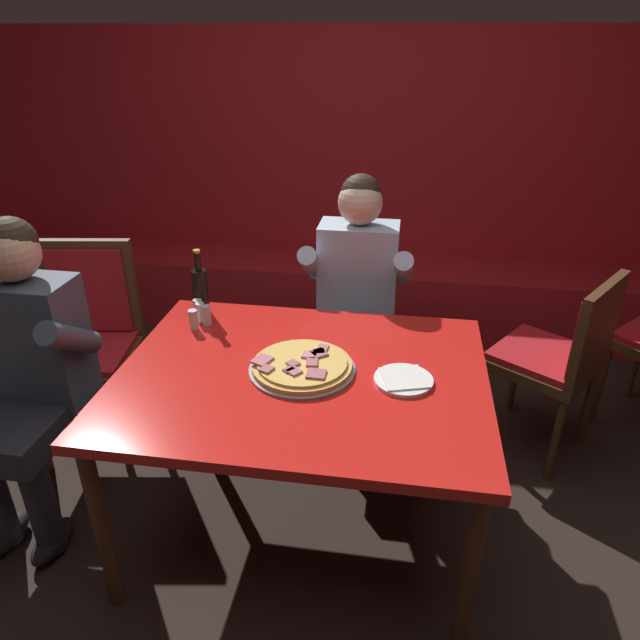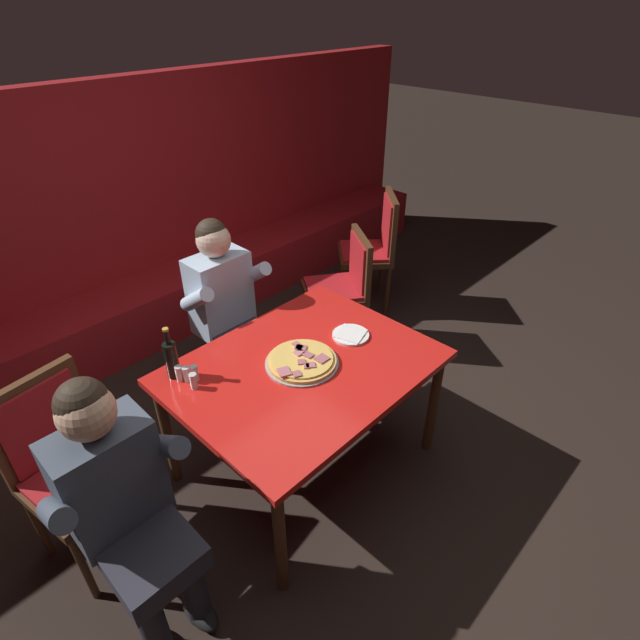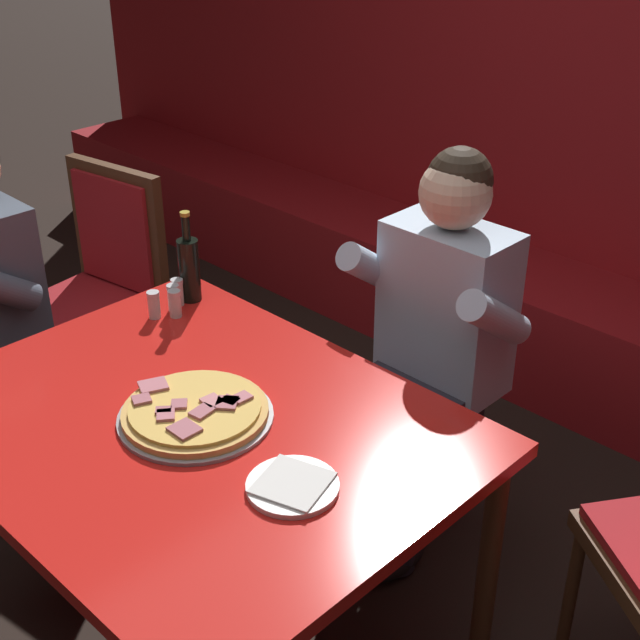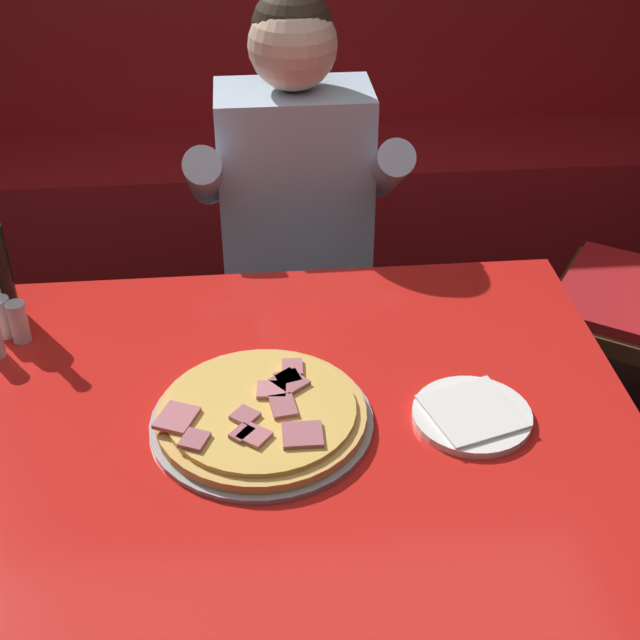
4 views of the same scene
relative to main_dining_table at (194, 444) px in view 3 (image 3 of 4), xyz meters
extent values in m
plane|color=black|center=(0.00, 0.00, -0.68)|extent=(24.00, 24.00, 0.00)
cube|color=#A3191E|center=(0.00, 2.18, 0.27)|extent=(6.80, 0.16, 1.90)
cube|color=#A3191E|center=(0.00, 1.86, -0.45)|extent=(6.46, 0.48, 0.46)
cylinder|color=#4C2D19|center=(-0.61, 0.46, -0.32)|extent=(0.06, 0.06, 0.71)
cylinder|color=#4C2D19|center=(0.61, 0.46, -0.32)|extent=(0.06, 0.06, 0.71)
cube|color=red|center=(0.00, 0.00, 0.05)|extent=(1.34, 1.04, 0.04)
cylinder|color=#9E9EA3|center=(0.00, 0.01, 0.08)|extent=(0.39, 0.39, 0.01)
cylinder|color=#DBA856|center=(0.00, 0.01, 0.09)|extent=(0.37, 0.37, 0.02)
cylinder|color=#E0B251|center=(0.00, 0.01, 0.11)|extent=(0.33, 0.33, 0.01)
cube|color=#B76670|center=(-0.01, -0.07, 0.11)|extent=(0.06, 0.06, 0.01)
cube|color=#A85B66|center=(0.05, 0.07, 0.11)|extent=(0.08, 0.08, 0.01)
cube|color=#A85B66|center=(0.07, -0.07, 0.11)|extent=(0.07, 0.06, 0.01)
cube|color=#B76670|center=(0.06, 0.11, 0.11)|extent=(0.04, 0.05, 0.01)
cube|color=#A85B66|center=(-0.03, -0.06, 0.11)|extent=(0.05, 0.05, 0.01)
cube|color=#C6757A|center=(0.02, 0.05, 0.11)|extent=(0.05, 0.05, 0.01)
cube|color=#A85B66|center=(-0.03, -0.01, 0.11)|extent=(0.06, 0.06, 0.01)
cube|color=#B76670|center=(-0.14, -0.01, 0.11)|extent=(0.08, 0.09, 0.01)
cube|color=#A85B66|center=(0.04, 0.01, 0.11)|extent=(0.05, 0.06, 0.01)
cube|color=#A85B66|center=(0.05, 0.08, 0.11)|extent=(0.05, 0.05, 0.01)
cube|color=#A85B66|center=(-0.11, -0.07, 0.11)|extent=(0.06, 0.06, 0.01)
cylinder|color=white|center=(0.37, -0.01, 0.08)|extent=(0.21, 0.21, 0.01)
cube|color=white|center=(0.37, -0.01, 0.09)|extent=(0.19, 0.19, 0.01)
cylinder|color=black|center=(-0.52, 0.41, 0.17)|extent=(0.07, 0.07, 0.20)
cylinder|color=black|center=(-0.52, 0.41, 0.31)|extent=(0.03, 0.03, 0.08)
cylinder|color=#B29933|center=(-0.52, 0.41, 0.36)|extent=(0.03, 0.03, 0.01)
cylinder|color=silver|center=(-0.52, 0.36, 0.11)|extent=(0.04, 0.04, 0.07)
cylinder|color=#28231E|center=(-0.52, 0.36, 0.09)|extent=(0.03, 0.03, 0.04)
cylinder|color=silver|center=(-0.52, 0.36, 0.15)|extent=(0.04, 0.04, 0.01)
cylinder|color=silver|center=(-0.50, 0.33, 0.11)|extent=(0.04, 0.04, 0.07)
cylinder|color=#B23323|center=(-0.50, 0.33, 0.09)|extent=(0.03, 0.03, 0.04)
cylinder|color=silver|center=(-0.50, 0.33, 0.15)|extent=(0.04, 0.04, 0.01)
cylinder|color=silver|center=(-0.50, 0.26, 0.11)|extent=(0.04, 0.04, 0.07)
cylinder|color=#516B33|center=(-0.50, 0.26, 0.09)|extent=(0.03, 0.03, 0.04)
cylinder|color=silver|center=(-0.50, 0.26, 0.15)|extent=(0.04, 0.04, 0.01)
cylinder|color=silver|center=(-0.46, 0.31, 0.11)|extent=(0.04, 0.04, 0.07)
cylinder|color=silver|center=(-0.46, 0.31, 0.09)|extent=(0.03, 0.03, 0.04)
cylinder|color=silver|center=(-0.46, 0.31, 0.15)|extent=(0.04, 0.04, 0.01)
ellipsoid|color=black|center=(0.02, 0.58, -0.64)|extent=(0.11, 0.24, 0.09)
ellipsoid|color=black|center=(0.22, 0.58, -0.64)|extent=(0.11, 0.24, 0.09)
cylinder|color=#282833|center=(0.02, 0.58, -0.45)|extent=(0.11, 0.11, 0.43)
cylinder|color=#282833|center=(0.22, 0.58, -0.45)|extent=(0.11, 0.11, 0.43)
cube|color=#282833|center=(0.12, 0.68, -0.17)|extent=(0.34, 0.40, 0.12)
cube|color=silver|center=(0.12, 0.88, 0.10)|extent=(0.38, 0.22, 0.52)
cylinder|color=silver|center=(-0.10, 0.80, 0.18)|extent=(0.09, 0.30, 0.25)
cylinder|color=silver|center=(0.34, 0.80, 0.18)|extent=(0.09, 0.30, 0.25)
sphere|color=beige|center=(0.12, 0.88, 0.46)|extent=(0.21, 0.21, 0.21)
sphere|color=#2D2319|center=(0.12, 0.90, 0.50)|extent=(0.19, 0.19, 0.19)
cylinder|color=#4C2D19|center=(0.75, 0.66, -0.46)|extent=(0.04, 0.04, 0.44)
cylinder|color=#4C2D19|center=(-1.26, 0.14, -0.45)|extent=(0.04, 0.04, 0.47)
cylinder|color=#4C2D19|center=(-0.88, 0.20, -0.45)|extent=(0.04, 0.04, 0.47)
cylinder|color=#4C2D19|center=(-1.31, 0.52, -0.45)|extent=(0.04, 0.04, 0.47)
cylinder|color=#4C2D19|center=(-0.94, 0.58, -0.45)|extent=(0.04, 0.04, 0.47)
cube|color=#4C2D19|center=(-1.10, 0.36, -0.19)|extent=(0.50, 0.50, 0.05)
cube|color=#A3191E|center=(-1.10, 0.36, -0.15)|extent=(0.46, 0.46, 0.03)
cube|color=#4C2D19|center=(-1.13, 0.56, 0.08)|extent=(0.44, 0.11, 0.49)
cube|color=#A3191E|center=(-1.12, 0.53, 0.08)|extent=(0.36, 0.08, 0.41)
camera|label=1|loc=(0.34, -1.73, 1.18)|focal=32.00mm
camera|label=2|loc=(-1.42, -1.48, 1.72)|focal=28.00mm
camera|label=3|loc=(1.50, -1.08, 1.35)|focal=50.00mm
camera|label=4|loc=(-0.01, -1.17, 1.10)|focal=50.00mm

